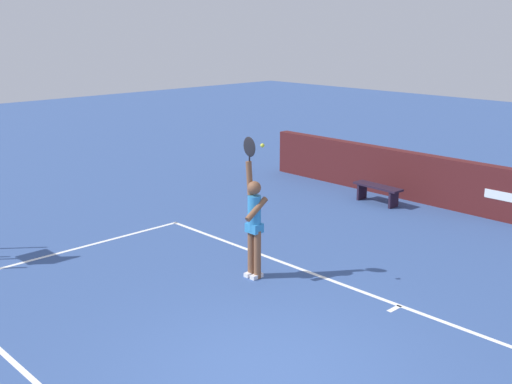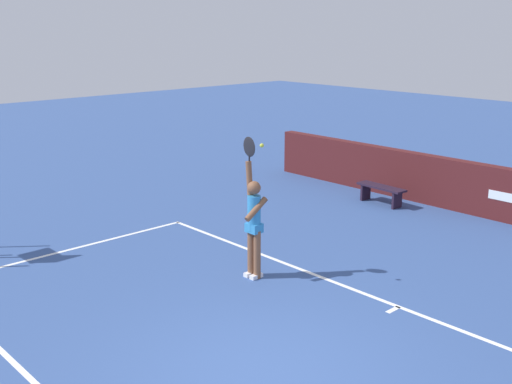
# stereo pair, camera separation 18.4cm
# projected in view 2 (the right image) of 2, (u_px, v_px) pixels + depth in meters

# --- Properties ---
(ground_plane) EXTENTS (60.00, 60.00, 0.00)m
(ground_plane) POSITION_uv_depth(u_px,v_px,m) (265.00, 375.00, 7.87)
(ground_plane) COLOR #34508A
(court_lines) EXTENTS (11.80, 5.17, 0.00)m
(court_lines) POSITION_uv_depth(u_px,v_px,m) (285.00, 364.00, 8.10)
(court_lines) COLOR white
(court_lines) RESTS_ON ground
(tennis_player) EXTENTS (0.45, 0.49, 2.48)m
(tennis_player) POSITION_uv_depth(u_px,v_px,m) (254.00, 221.00, 10.67)
(tennis_player) COLOR brown
(tennis_player) RESTS_ON ground
(tennis_ball) EXTENTS (0.07, 0.07, 0.07)m
(tennis_ball) POSITION_uv_depth(u_px,v_px,m) (262.00, 145.00, 10.00)
(tennis_ball) COLOR #D1D938
(courtside_bench_near) EXTENTS (1.31, 0.43, 0.45)m
(courtside_bench_near) POSITION_uv_depth(u_px,v_px,m) (381.00, 191.00, 15.26)
(courtside_bench_near) COLOR black
(courtside_bench_near) RESTS_ON ground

